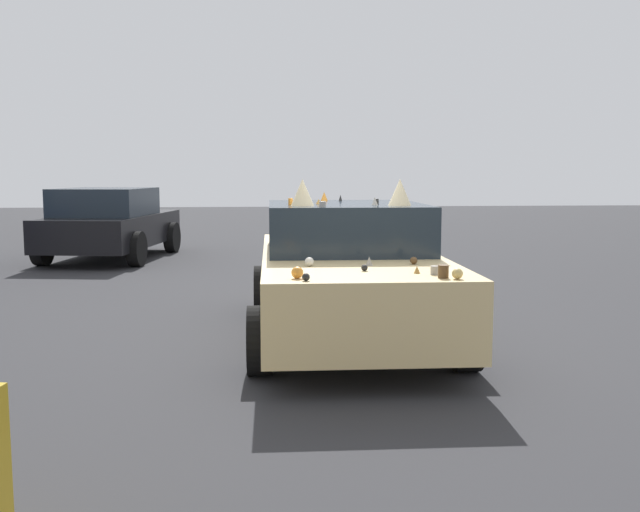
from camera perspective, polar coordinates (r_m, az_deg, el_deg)
name	(u,v)px	position (r m, az deg, el deg)	size (l,w,h in m)	color
ground_plane	(347,338)	(7.87, 2.19, -6.50)	(60.00, 60.00, 0.00)	#2D2D30
art_car_decorated	(347,271)	(7.78, 2.18, -1.19)	(4.44, 2.13, 1.72)	#D8BC7F
parked_sedan_far_left	(110,223)	(15.47, -16.33, 2.52)	(4.22, 2.53, 1.47)	black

